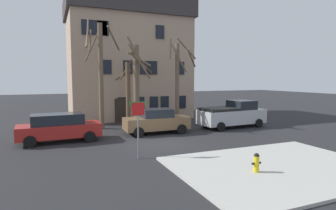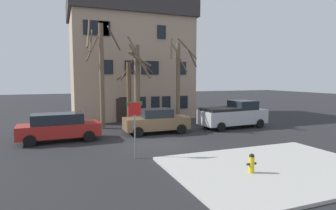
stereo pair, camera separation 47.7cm
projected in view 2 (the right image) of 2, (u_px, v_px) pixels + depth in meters
ground_plane at (156, 143)px, 16.50m from camera, size 120.00×120.00×0.00m
sidewalk_slab at (274, 168)px, 11.75m from camera, size 8.70×6.38×0.12m
building_main at (130, 59)px, 28.10m from camera, size 11.69×8.09×11.38m
tree_bare_near at (101, 70)px, 20.95m from camera, size 2.72×2.70×8.37m
tree_bare_mid at (130, 91)px, 22.02m from camera, size 2.79×2.88×5.84m
tree_bare_far at (137, 83)px, 21.28m from camera, size 1.80×1.15×6.90m
tree_bare_end at (179, 80)px, 22.34m from camera, size 2.49×2.48×7.09m
car_red_wagon at (59, 127)px, 16.93m from camera, size 4.82×2.21×1.71m
car_brown_sedan at (156, 121)px, 19.43m from camera, size 4.53×1.98×1.73m
pickup_truck_silver at (233, 115)px, 21.77m from camera, size 5.50×2.57×2.09m
fire_hydrant at (252, 163)px, 10.95m from camera, size 0.42×0.22×0.77m
street_sign_pole at (135, 119)px, 13.19m from camera, size 0.76×0.07×2.74m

